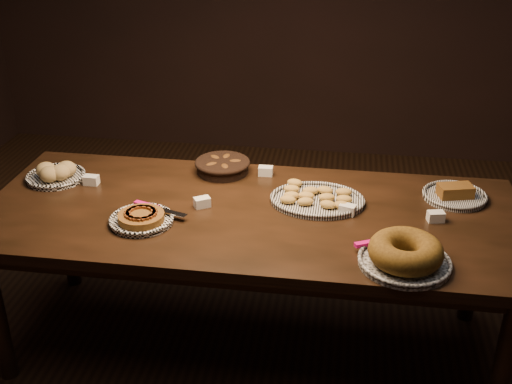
# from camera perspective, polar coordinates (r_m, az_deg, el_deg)

# --- Properties ---
(ground) EXTENTS (5.00, 5.00, 0.00)m
(ground) POSITION_cam_1_polar(r_m,az_deg,el_deg) (3.27, -0.45, -13.32)
(ground) COLOR black
(ground) RESTS_ON ground
(buffet_table) EXTENTS (2.40, 1.00, 0.75)m
(buffet_table) POSITION_cam_1_polar(r_m,az_deg,el_deg) (2.88, -0.50, -2.97)
(buffet_table) COLOR black
(buffet_table) RESTS_ON ground
(apple_tart_plate) EXTENTS (0.33, 0.28, 0.05)m
(apple_tart_plate) POSITION_cam_1_polar(r_m,az_deg,el_deg) (2.79, -10.14, -2.32)
(apple_tart_plate) COLOR white
(apple_tart_plate) RESTS_ON buffet_table
(madeleine_platter) EXTENTS (0.43, 0.35, 0.05)m
(madeleine_platter) POSITION_cam_1_polar(r_m,az_deg,el_deg) (2.93, 5.41, -0.58)
(madeleine_platter) COLOR black
(madeleine_platter) RESTS_ON buffet_table
(bundt_cake_plate) EXTENTS (0.37, 0.38, 0.11)m
(bundt_cake_plate) POSITION_cam_1_polar(r_m,az_deg,el_deg) (2.51, 13.11, -5.41)
(bundt_cake_plate) COLOR black
(bundt_cake_plate) RESTS_ON buffet_table
(croissant_basket) EXTENTS (0.31, 0.31, 0.07)m
(croissant_basket) POSITION_cam_1_polar(r_m,az_deg,el_deg) (3.20, -3.00, 2.40)
(croissant_basket) COLOR black
(croissant_basket) RESTS_ON buffet_table
(bread_roll_plate) EXTENTS (0.29, 0.29, 0.09)m
(bread_roll_plate) POSITION_cam_1_polar(r_m,az_deg,el_deg) (3.26, -17.38, 1.57)
(bread_roll_plate) COLOR white
(bread_roll_plate) RESTS_ON buffet_table
(loaf_plate) EXTENTS (0.29, 0.29, 0.07)m
(loaf_plate) POSITION_cam_1_polar(r_m,az_deg,el_deg) (3.08, 17.25, -0.21)
(loaf_plate) COLOR black
(loaf_plate) RESTS_ON buffet_table
(tent_cards) EXTENTS (1.68, 0.43, 0.04)m
(tent_cards) POSITION_cam_1_polar(r_m,az_deg,el_deg) (2.94, 0.74, -0.26)
(tent_cards) COLOR white
(tent_cards) RESTS_ON buffet_table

